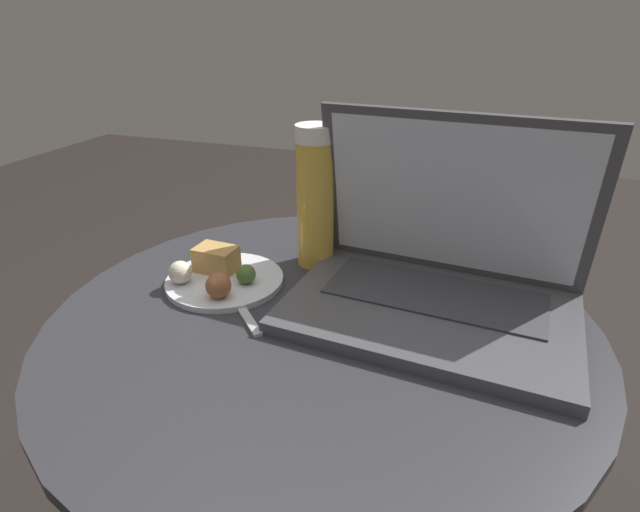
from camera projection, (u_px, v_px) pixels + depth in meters
table at (321, 387)px, 0.74m from camera, size 0.74×0.74×0.58m
laptop at (437, 273)px, 0.68m from camera, size 0.40×0.28×0.26m
beer_glass at (315, 198)px, 0.78m from camera, size 0.06×0.06×0.23m
snack_plate at (220, 275)px, 0.75m from camera, size 0.18×0.18×0.05m
fork at (232, 294)px, 0.73m from camera, size 0.15×0.15×0.00m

